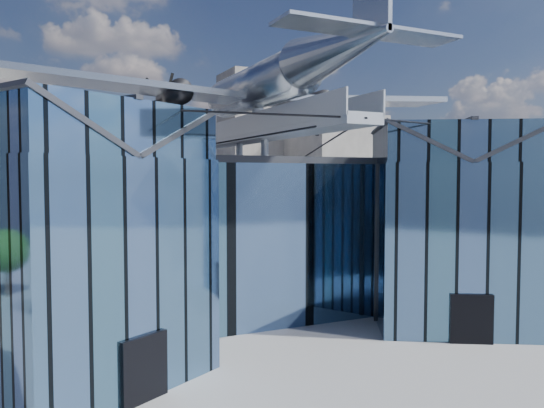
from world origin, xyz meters
name	(u,v)px	position (x,y,z in m)	size (l,w,h in m)	color
ground_plane	(288,341)	(0.00, 0.00, 0.00)	(120.00, 120.00, 0.00)	gray
museum	(246,228)	(0.00, 5.82, 5.54)	(32.88, 24.50, 17.60)	#486C93
bg_towers	(136,167)	(1.45, 50.49, 10.01)	(77.00, 24.50, 26.00)	gray
tree_side_e	(541,237)	(30.10, 8.40, 3.20)	(3.32, 3.32, 4.73)	#301D13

